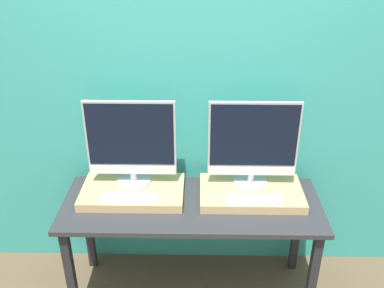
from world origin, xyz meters
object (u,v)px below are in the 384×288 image
(monitor_left, at_px, (131,142))
(monitor_right, at_px, (253,143))
(keyboard_left, at_px, (130,198))
(keyboard_right, at_px, (254,200))

(monitor_left, height_order, monitor_right, same)
(monitor_left, bearing_deg, monitor_right, 0.00)
(keyboard_left, relative_size, keyboard_right, 1.00)
(monitor_left, bearing_deg, keyboard_left, -90.00)
(monitor_left, distance_m, keyboard_right, 0.81)
(monitor_right, relative_size, keyboard_right, 1.67)
(keyboard_left, bearing_deg, monitor_left, 90.00)
(monitor_left, height_order, keyboard_left, monitor_left)
(keyboard_left, bearing_deg, keyboard_right, 0.00)
(monitor_right, bearing_deg, keyboard_right, -90.00)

